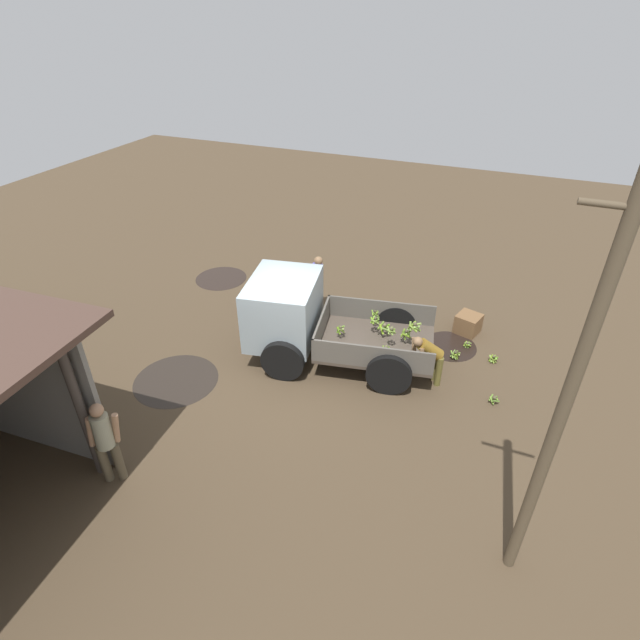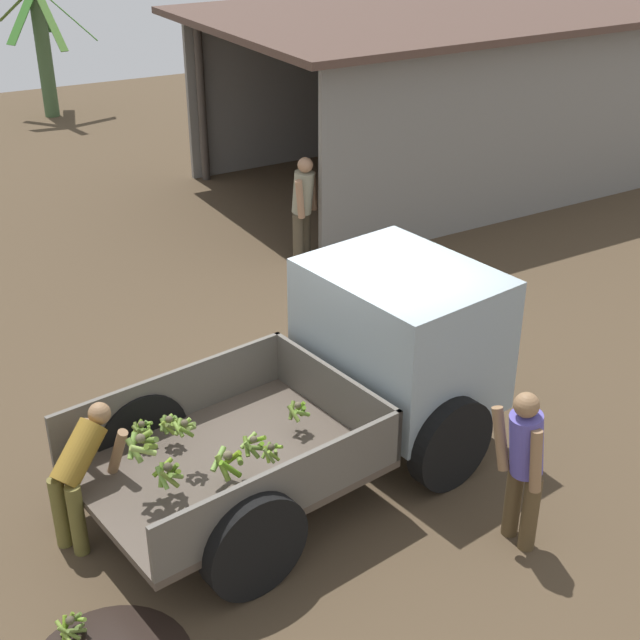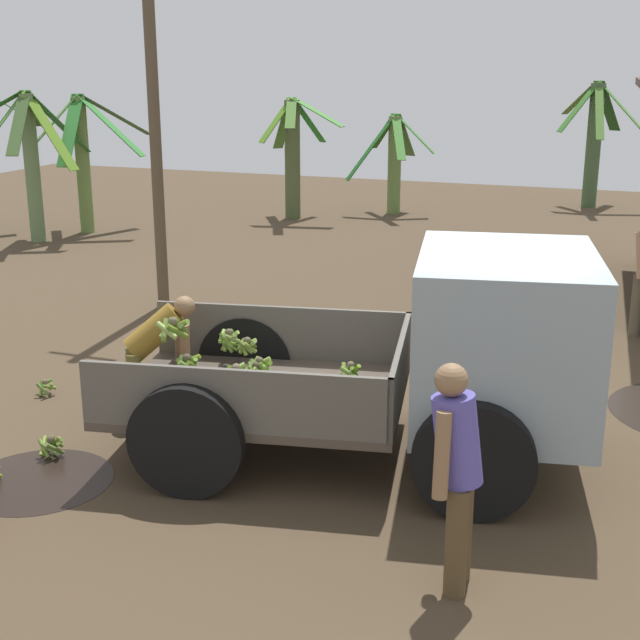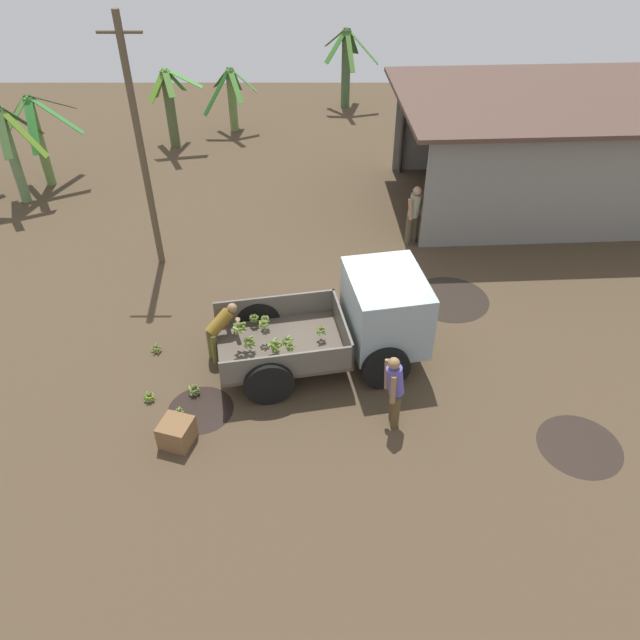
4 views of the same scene
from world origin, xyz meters
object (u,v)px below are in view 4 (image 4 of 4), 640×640
at_px(utility_pole, 141,149).
at_px(banana_bunch_on_ground_2, 149,397).
at_px(person_foreground_visitor, 394,388).
at_px(banana_bunch_on_ground_3, 179,411).
at_px(person_worker_loading, 220,329).
at_px(banana_bunch_on_ground_1, 156,348).
at_px(wooden_crate_0, 177,433).
at_px(cargo_truck, 364,317).
at_px(person_bystander_near_shed, 414,212).
at_px(banana_bunch_on_ground_0, 194,389).

relative_size(utility_pole, banana_bunch_on_ground_2, 26.91).
xyz_separation_m(person_foreground_visitor, banana_bunch_on_ground_3, (-4.12, 0.19, -0.82)).
xyz_separation_m(person_foreground_visitor, person_worker_loading, (-3.47, 1.92, -0.16)).
height_order(banana_bunch_on_ground_1, banana_bunch_on_ground_2, banana_bunch_on_ground_2).
bearing_deg(banana_bunch_on_ground_3, wooden_crate_0, -81.38).
height_order(cargo_truck, wooden_crate_0, cargo_truck).
relative_size(utility_pole, person_worker_loading, 4.80).
xyz_separation_m(banana_bunch_on_ground_2, wooden_crate_0, (0.76, -1.07, 0.15)).
height_order(cargo_truck, person_bystander_near_shed, cargo_truck).
bearing_deg(person_bystander_near_shed, utility_pole, -115.16).
bearing_deg(person_bystander_near_shed, banana_bunch_on_ground_3, -72.66).
bearing_deg(person_foreground_visitor, utility_pole, -48.94).
bearing_deg(cargo_truck, banana_bunch_on_ground_2, -173.03).
distance_m(person_foreground_visitor, wooden_crate_0, 4.10).
distance_m(person_worker_loading, person_bystander_near_shed, 6.62).
bearing_deg(wooden_crate_0, person_bystander_near_shed, 54.12).
distance_m(utility_pole, person_worker_loading, 4.90).
height_order(person_worker_loading, person_bystander_near_shed, person_bystander_near_shed).
xyz_separation_m(cargo_truck, person_bystander_near_shed, (1.60, 4.69, -0.11)).
distance_m(person_bystander_near_shed, banana_bunch_on_ground_0, 7.81).
bearing_deg(person_foreground_visitor, person_bystander_near_shed, -103.15).
distance_m(banana_bunch_on_ground_0, wooden_crate_0, 1.27).
bearing_deg(banana_bunch_on_ground_1, cargo_truck, -1.26).
relative_size(banana_bunch_on_ground_1, banana_bunch_on_ground_2, 1.04).
bearing_deg(cargo_truck, person_foreground_visitor, -87.82).
bearing_deg(person_worker_loading, utility_pole, 86.91).
bearing_deg(utility_pole, person_bystander_near_shed, 8.28).
bearing_deg(person_worker_loading, wooden_crate_0, -134.78).
bearing_deg(person_worker_loading, cargo_truck, -31.49).
relative_size(banana_bunch_on_ground_3, wooden_crate_0, 0.37).
distance_m(utility_pole, banana_bunch_on_ground_0, 5.99).
bearing_deg(wooden_crate_0, person_foreground_visitor, 7.01).
bearing_deg(wooden_crate_0, banana_bunch_on_ground_2, 125.52).
relative_size(cargo_truck, utility_pole, 0.74).
distance_m(cargo_truck, wooden_crate_0, 4.40).
height_order(person_bystander_near_shed, wooden_crate_0, person_bystander_near_shed).
relative_size(person_worker_loading, person_bystander_near_shed, 0.75).
distance_m(banana_bunch_on_ground_3, wooden_crate_0, 0.71).
height_order(utility_pole, person_worker_loading, utility_pole).
height_order(banana_bunch_on_ground_2, wooden_crate_0, wooden_crate_0).
xyz_separation_m(cargo_truck, banana_bunch_on_ground_0, (-3.47, -1.19, -0.94)).
relative_size(banana_bunch_on_ground_2, wooden_crate_0, 0.41).
bearing_deg(person_bystander_near_shed, cargo_truck, -52.27).
bearing_deg(person_foreground_visitor, banana_bunch_on_ground_3, -5.96).
distance_m(person_foreground_visitor, banana_bunch_on_ground_3, 4.20).
height_order(cargo_truck, banana_bunch_on_ground_0, cargo_truck).
distance_m(cargo_truck, utility_pole, 6.65).
height_order(utility_pole, person_foreground_visitor, utility_pole).
relative_size(person_foreground_visitor, banana_bunch_on_ground_2, 7.20).
height_order(banana_bunch_on_ground_0, banana_bunch_on_ground_3, banana_bunch_on_ground_0).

